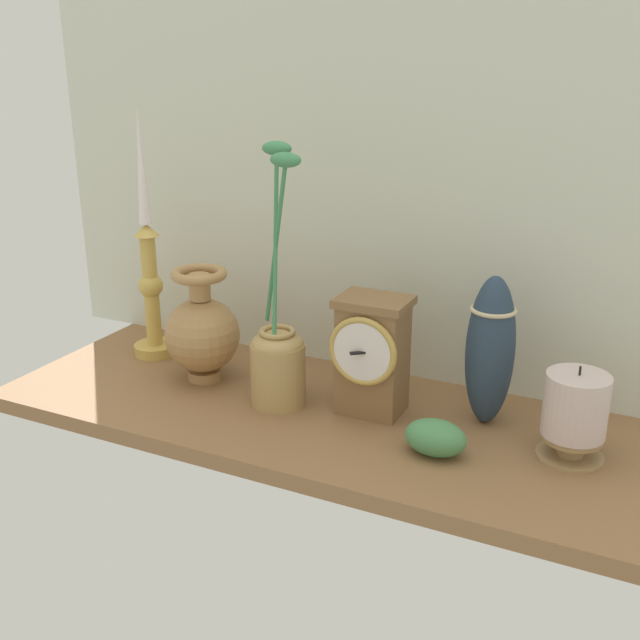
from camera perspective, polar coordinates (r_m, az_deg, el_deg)
name	(u,v)px	position (r cm, az deg, el deg)	size (l,w,h in cm)	color
ground_plane	(328,418)	(112.71, 0.57, -7.39)	(100.00, 36.00, 2.40)	olive
back_wall	(380,171)	(118.66, 4.52, 11.10)	(120.00, 2.00, 65.00)	silver
mantel_clock	(372,354)	(108.54, 3.90, -2.59)	(10.16, 9.38, 17.42)	brown
candlestick_tall_left	(150,274)	(130.92, -12.67, 3.39)	(7.26, 7.26, 42.14)	gold
brass_vase_bulbous	(202,331)	(120.94, -8.84, -0.84)	(11.85, 11.85, 18.30)	#A97C4A
brass_vase_jar	(278,353)	(111.50, -3.17, -2.49)	(9.32, 8.18, 38.33)	tan
pillar_candle_front	(575,413)	(102.80, 18.58, -6.67)	(8.71, 8.71, 12.78)	#A17F51
tall_ceramic_vase	(490,350)	(107.24, 12.66, -2.23)	(6.74, 6.74, 21.62)	#27384B
ivy_sprig	(435,438)	(101.05, 8.66, -8.72)	(8.21, 5.75, 4.81)	#498651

